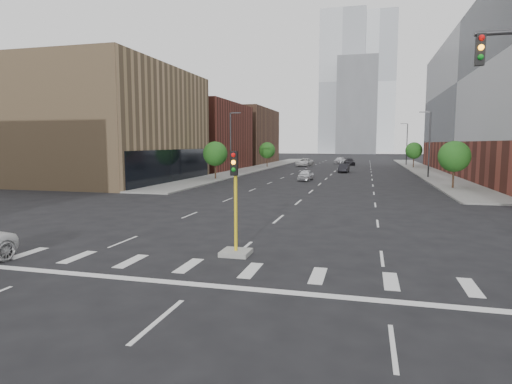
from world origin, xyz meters
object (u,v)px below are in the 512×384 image
at_px(median_traffic_signal, 236,233).
at_px(car_distant, 340,160).
at_px(car_far_left, 304,162).
at_px(car_near_left, 306,175).
at_px(car_mid_right, 344,168).
at_px(car_deep_right, 349,162).

bearing_deg(median_traffic_signal, car_distant, 90.63).
bearing_deg(car_far_left, car_near_left, -74.13).
height_order(car_far_left, car_distant, car_distant).
distance_m(car_mid_right, car_distant, 30.78).
xyz_separation_m(car_deep_right, car_distant, (-2.44, 6.22, 0.07)).
height_order(car_mid_right, car_far_left, car_far_left).
bearing_deg(car_distant, car_deep_right, -59.57).
height_order(car_mid_right, car_deep_right, car_deep_right).
distance_m(car_far_left, car_deep_right, 10.93).
bearing_deg(car_far_left, car_distant, 69.63).
bearing_deg(car_far_left, car_mid_right, -55.93).
distance_m(car_near_left, car_deep_right, 41.57).
xyz_separation_m(car_mid_right, car_far_left, (-9.13, 18.25, 0.12)).
bearing_deg(median_traffic_signal, car_deep_right, 88.91).
height_order(car_near_left, car_far_left, car_far_left).
relative_size(car_far_left, car_deep_right, 1.12).
xyz_separation_m(car_mid_right, car_distant, (-2.57, 30.67, 0.13)).
xyz_separation_m(median_traffic_signal, car_near_left, (-2.32, 37.73, -0.29)).
bearing_deg(car_near_left, car_mid_right, 80.85).
distance_m(car_mid_right, car_deep_right, 24.45).
distance_m(car_far_left, car_distant, 14.05).
height_order(median_traffic_signal, car_distant, median_traffic_signal).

